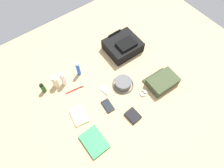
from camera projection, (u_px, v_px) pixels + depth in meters
The scene contains 15 objects.
ground_plane at pixel (112, 87), 1.63m from camera, with size 2.64×2.02×0.02m, color tan.
backpack at pixel (123, 46), 1.76m from camera, with size 0.31×0.28×0.14m.
toiletry_pouch at pixel (162, 82), 1.60m from camera, with size 0.25×0.21×0.08m.
bucket_hat at pixel (123, 83), 1.60m from camera, with size 0.19×0.19×0.06m.
shampoo_bottle at pixel (43, 88), 1.55m from camera, with size 0.04×0.04×0.11m.
lotion_bottle at pixel (55, 82), 1.57m from camera, with size 0.05×0.05×0.13m.
toothpaste_tube at pixel (63, 79), 1.57m from camera, with size 0.04×0.04×0.15m.
deodorant_spray at pixel (78, 69), 1.61m from camera, with size 0.03×0.03×0.15m.
paperback_novel at pixel (94, 141), 1.38m from camera, with size 0.15×0.20×0.02m.
cell_phone at pixel (108, 106), 1.52m from camera, with size 0.08×0.12×0.01m.
media_player at pixel (105, 90), 1.59m from camera, with size 0.07×0.09×0.01m.
wristwatch at pixel (143, 93), 1.58m from camera, with size 0.07×0.06×0.01m.
toothbrush at pixel (76, 89), 1.60m from camera, with size 0.16×0.03×0.02m.
wallet at pixel (133, 116), 1.48m from camera, with size 0.09×0.11×0.02m, color black.
notepad at pixel (79, 116), 1.48m from camera, with size 0.11×0.15×0.02m, color beige.
Camera 1 is at (-0.46, -0.61, 1.42)m, focal length 30.40 mm.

